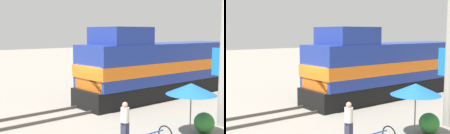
% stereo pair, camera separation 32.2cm
% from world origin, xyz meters
% --- Properties ---
extents(ground_plane, '(120.00, 120.00, 0.00)m').
position_xyz_m(ground_plane, '(0.00, 0.00, 0.00)').
color(ground_plane, gray).
extents(rail_near, '(0.08, 38.25, 0.15)m').
position_xyz_m(rail_near, '(-0.72, 0.00, 0.07)').
color(rail_near, '#4C4742').
rests_on(rail_near, ground_plane).
extents(rail_far, '(0.08, 38.25, 0.15)m').
position_xyz_m(rail_far, '(0.72, 0.00, 0.07)').
color(rail_far, '#4C4742').
rests_on(rail_far, ground_plane).
extents(locomotive, '(2.96, 13.09, 4.56)m').
position_xyz_m(locomotive, '(0.00, 4.96, 1.94)').
color(locomotive, black).
rests_on(locomotive, ground_plane).
extents(vendor_umbrella, '(2.05, 2.05, 2.20)m').
position_xyz_m(vendor_umbrella, '(6.22, -0.13, 1.97)').
color(vendor_umbrella, '#4C4C4C').
rests_on(vendor_umbrella, ground_plane).
extents(shrub_cluster, '(0.87, 0.87, 0.87)m').
position_xyz_m(shrub_cluster, '(6.32, 0.70, 0.43)').
color(shrub_cluster, '#2D722D').
rests_on(shrub_cluster, ground_plane).
extents(person_bystander, '(0.34, 0.34, 1.56)m').
position_xyz_m(person_bystander, '(4.94, -2.59, 0.83)').
color(person_bystander, '#2D3347').
rests_on(person_bystander, ground_plane).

